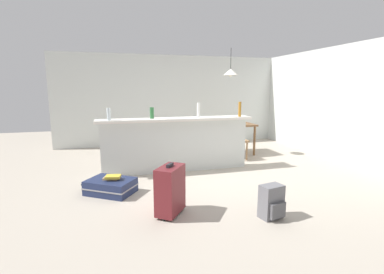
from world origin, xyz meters
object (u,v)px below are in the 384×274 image
at_px(bottle_amber, 240,109).
at_px(bottle_white, 198,110).
at_px(bottle_green, 152,113).
at_px(bottle_clear, 109,114).
at_px(backpack_grey, 272,202).
at_px(suitcase_flat_navy, 111,186).
at_px(dining_chair_near_partition, 236,136).
at_px(suitcase_upright_maroon, 170,190).
at_px(pendant_lamp, 231,72).
at_px(dining_table, 230,127).
at_px(book_stack, 112,177).

bearing_deg(bottle_amber, bottle_white, 176.33).
xyz_separation_m(bottle_green, bottle_amber, (1.72, -0.11, 0.04)).
height_order(bottle_clear, backpack_grey, bottle_clear).
height_order(bottle_clear, suitcase_flat_navy, bottle_clear).
relative_size(bottle_white, dining_chair_near_partition, 0.30).
height_order(bottle_white, suitcase_upright_maroon, bottle_white).
relative_size(pendant_lamp, backpack_grey, 1.56).
bearing_deg(backpack_grey, dining_table, 75.32).
relative_size(suitcase_upright_maroon, book_stack, 2.37).
height_order(bottle_green, suitcase_flat_navy, bottle_green).
bearing_deg(dining_table, bottle_amber, -104.88).
bearing_deg(suitcase_flat_navy, bottle_clear, 89.00).
bearing_deg(bottle_amber, backpack_grey, -104.58).
distance_m(bottle_clear, dining_table, 3.08).
distance_m(dining_table, book_stack, 3.45).
bearing_deg(dining_table, suitcase_flat_navy, -144.82).
bearing_deg(bottle_amber, suitcase_flat_navy, -162.25).
bearing_deg(dining_table, backpack_grey, -104.68).
bearing_deg(bottle_green, bottle_clear, -172.47).
xyz_separation_m(dining_chair_near_partition, suitcase_flat_navy, (-2.75, -1.49, -0.41)).
relative_size(bottle_green, dining_table, 0.19).
relative_size(bottle_amber, book_stack, 1.03).
bearing_deg(dining_table, book_stack, -144.38).
bearing_deg(bottle_green, pendant_lamp, 26.18).
distance_m(dining_table, suitcase_upright_maroon, 3.63).
bearing_deg(bottle_amber, dining_chair_near_partition, 70.01).
height_order(bottle_green, dining_chair_near_partition, bottle_green).
xyz_separation_m(bottle_green, suitcase_flat_navy, (-0.78, -0.92, -1.03)).
distance_m(bottle_white, suitcase_upright_maroon, 2.22).
xyz_separation_m(dining_table, pendant_lamp, (-0.06, -0.10, 1.31)).
height_order(backpack_grey, suitcase_upright_maroon, suitcase_upright_maroon).
bearing_deg(bottle_clear, bottle_white, 1.41).
height_order(dining_chair_near_partition, book_stack, dining_chair_near_partition).
xyz_separation_m(backpack_grey, suitcase_upright_maroon, (-1.19, 0.43, 0.13)).
bearing_deg(dining_table, bottle_clear, -157.32).
distance_m(dining_chair_near_partition, book_stack, 3.12).
distance_m(dining_table, suitcase_flat_navy, 3.49).
bearing_deg(dining_chair_near_partition, bottle_green, -163.66).
bearing_deg(bottle_white, bottle_green, 176.06).
relative_size(dining_table, book_stack, 3.89).
relative_size(suitcase_flat_navy, book_stack, 3.08).
bearing_deg(bottle_amber, bottle_green, 176.19).
relative_size(dining_chair_near_partition, suitcase_upright_maroon, 1.39).
relative_size(bottle_white, pendant_lamp, 0.43).
distance_m(dining_chair_near_partition, backpack_grey, 3.03).
xyz_separation_m(bottle_clear, bottle_amber, (2.49, -0.01, 0.04)).
bearing_deg(bottle_white, suitcase_flat_navy, -152.84).
distance_m(bottle_white, bottle_amber, 0.84).
distance_m(bottle_green, bottle_amber, 1.73).
distance_m(bottle_green, book_stack, 1.49).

